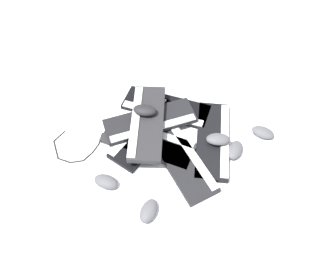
{
  "coord_description": "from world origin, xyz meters",
  "views": [
    {
      "loc": [
        0.81,
        -0.27,
        1.29
      ],
      "look_at": [
        -0.04,
        -0.01,
        0.04
      ],
      "focal_mm": 35.0,
      "sensor_mm": 36.0,
      "label": 1
    }
  ],
  "objects_px": {
    "mouse_4": "(235,150)",
    "mouse_5": "(263,132)",
    "mouse_3": "(145,110)",
    "keyboard_3": "(148,132)",
    "mouse_0": "(106,182)",
    "keyboard_2": "(166,107)",
    "keyboard_6": "(147,122)",
    "keyboard_0": "(181,159)",
    "keyboard_1": "(213,140)",
    "keyboard_5": "(150,121)",
    "keyboard_4": "(148,142)",
    "mouse_2": "(149,211)",
    "mouse_1": "(218,139)"
  },
  "relations": [
    {
      "from": "mouse_0",
      "to": "mouse_3",
      "type": "relative_size",
      "value": 1.0
    },
    {
      "from": "mouse_0",
      "to": "keyboard_1",
      "type": "bearing_deg",
      "value": -132.67
    },
    {
      "from": "keyboard_0",
      "to": "keyboard_1",
      "type": "bearing_deg",
      "value": 107.17
    },
    {
      "from": "keyboard_2",
      "to": "mouse_4",
      "type": "xyz_separation_m",
      "value": [
        0.35,
        0.23,
        0.01
      ]
    },
    {
      "from": "mouse_4",
      "to": "mouse_5",
      "type": "height_order",
      "value": "same"
    },
    {
      "from": "keyboard_0",
      "to": "keyboard_6",
      "type": "relative_size",
      "value": 0.99
    },
    {
      "from": "mouse_4",
      "to": "mouse_5",
      "type": "distance_m",
      "value": 0.18
    },
    {
      "from": "keyboard_3",
      "to": "mouse_0",
      "type": "xyz_separation_m",
      "value": [
        0.21,
        -0.24,
        0.01
      ]
    },
    {
      "from": "keyboard_1",
      "to": "mouse_0",
      "type": "bearing_deg",
      "value": -82.41
    },
    {
      "from": "keyboard_4",
      "to": "keyboard_5",
      "type": "bearing_deg",
      "value": 158.69
    },
    {
      "from": "keyboard_4",
      "to": "mouse_1",
      "type": "relative_size",
      "value": 3.96
    },
    {
      "from": "keyboard_3",
      "to": "keyboard_4",
      "type": "bearing_deg",
      "value": -11.85
    },
    {
      "from": "mouse_3",
      "to": "mouse_4",
      "type": "xyz_separation_m",
      "value": [
        0.28,
        0.35,
        -0.09
      ]
    },
    {
      "from": "keyboard_0",
      "to": "mouse_4",
      "type": "relative_size",
      "value": 4.18
    },
    {
      "from": "keyboard_1",
      "to": "keyboard_5",
      "type": "xyz_separation_m",
      "value": [
        -0.17,
        -0.26,
        0.03
      ]
    },
    {
      "from": "keyboard_1",
      "to": "keyboard_2",
      "type": "bearing_deg",
      "value": -148.95
    },
    {
      "from": "mouse_2",
      "to": "mouse_0",
      "type": "bearing_deg",
      "value": 74.61
    },
    {
      "from": "keyboard_2",
      "to": "keyboard_6",
      "type": "xyz_separation_m",
      "value": [
        0.11,
        -0.13,
        0.06
      ]
    },
    {
      "from": "keyboard_0",
      "to": "keyboard_1",
      "type": "height_order",
      "value": "same"
    },
    {
      "from": "mouse_5",
      "to": "mouse_3",
      "type": "bearing_deg",
      "value": -160.21
    },
    {
      "from": "mouse_1",
      "to": "keyboard_6",
      "type": "bearing_deg",
      "value": -13.34
    },
    {
      "from": "keyboard_0",
      "to": "mouse_2",
      "type": "relative_size",
      "value": 4.18
    },
    {
      "from": "mouse_3",
      "to": "mouse_4",
      "type": "height_order",
      "value": "mouse_3"
    },
    {
      "from": "keyboard_0",
      "to": "keyboard_5",
      "type": "height_order",
      "value": "keyboard_5"
    },
    {
      "from": "keyboard_3",
      "to": "mouse_1",
      "type": "relative_size",
      "value": 4.0
    },
    {
      "from": "keyboard_1",
      "to": "mouse_3",
      "type": "bearing_deg",
      "value": -124.98
    },
    {
      "from": "keyboard_6",
      "to": "mouse_4",
      "type": "relative_size",
      "value": 4.23
    },
    {
      "from": "keyboard_0",
      "to": "keyboard_2",
      "type": "height_order",
      "value": "same"
    },
    {
      "from": "keyboard_0",
      "to": "mouse_0",
      "type": "xyz_separation_m",
      "value": [
        0.01,
        -0.35,
        0.01
      ]
    },
    {
      "from": "keyboard_5",
      "to": "mouse_5",
      "type": "relative_size",
      "value": 4.04
    },
    {
      "from": "keyboard_4",
      "to": "keyboard_5",
      "type": "distance_m",
      "value": 0.11
    },
    {
      "from": "keyboard_4",
      "to": "mouse_0",
      "type": "relative_size",
      "value": 3.96
    },
    {
      "from": "keyboard_5",
      "to": "mouse_1",
      "type": "height_order",
      "value": "mouse_1"
    },
    {
      "from": "keyboard_0",
      "to": "mouse_5",
      "type": "relative_size",
      "value": 4.18
    },
    {
      "from": "keyboard_1",
      "to": "mouse_0",
      "type": "distance_m",
      "value": 0.54
    },
    {
      "from": "keyboard_3",
      "to": "mouse_0",
      "type": "height_order",
      "value": "mouse_0"
    },
    {
      "from": "keyboard_1",
      "to": "keyboard_2",
      "type": "relative_size",
      "value": 1.04
    },
    {
      "from": "keyboard_0",
      "to": "keyboard_1",
      "type": "xyz_separation_m",
      "value": [
        -0.06,
        0.18,
        0.0
      ]
    },
    {
      "from": "keyboard_0",
      "to": "keyboard_2",
      "type": "relative_size",
      "value": 1.04
    },
    {
      "from": "keyboard_0",
      "to": "mouse_2",
      "type": "bearing_deg",
      "value": -46.24
    },
    {
      "from": "keyboard_4",
      "to": "mouse_4",
      "type": "bearing_deg",
      "value": 65.94
    },
    {
      "from": "keyboard_6",
      "to": "keyboard_4",
      "type": "bearing_deg",
      "value": -12.02
    },
    {
      "from": "mouse_5",
      "to": "keyboard_0",
      "type": "bearing_deg",
      "value": -133.57
    },
    {
      "from": "mouse_3",
      "to": "mouse_5",
      "type": "height_order",
      "value": "mouse_3"
    },
    {
      "from": "keyboard_3",
      "to": "mouse_2",
      "type": "distance_m",
      "value": 0.41
    },
    {
      "from": "keyboard_0",
      "to": "mouse_5",
      "type": "xyz_separation_m",
      "value": [
        -0.02,
        0.42,
        0.01
      ]
    },
    {
      "from": "keyboard_6",
      "to": "mouse_3",
      "type": "bearing_deg",
      "value": 175.18
    },
    {
      "from": "keyboard_6",
      "to": "mouse_5",
      "type": "distance_m",
      "value": 0.56
    },
    {
      "from": "keyboard_2",
      "to": "mouse_4",
      "type": "bearing_deg",
      "value": 33.26
    },
    {
      "from": "keyboard_0",
      "to": "keyboard_4",
      "type": "relative_size",
      "value": 1.06
    }
  ]
}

